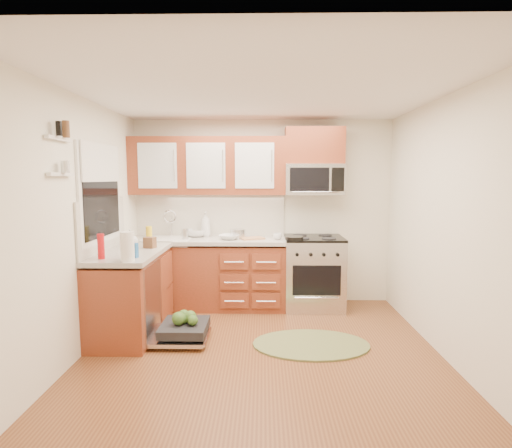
{
  "coord_description": "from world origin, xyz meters",
  "views": [
    {
      "loc": [
        0.01,
        -3.75,
        1.72
      ],
      "look_at": [
        -0.07,
        0.85,
        1.19
      ],
      "focal_mm": 28.0,
      "sensor_mm": 36.0,
      "label": 1
    }
  ],
  "objects_px": {
    "paper_towel_roll": "(127,247)",
    "sink": "(168,248)",
    "upper_cabinets": "(208,166)",
    "cup": "(278,236)",
    "dishwasher": "(181,331)",
    "range": "(313,272)",
    "skillet": "(294,238)",
    "bowl_b": "(196,233)",
    "cutting_board": "(252,238)",
    "stock_pot": "(238,234)",
    "microwave": "(314,179)",
    "rug": "(311,344)",
    "bowl_a": "(229,237)"
  },
  "relations": [
    {
      "from": "sink",
      "to": "stock_pot",
      "type": "height_order",
      "value": "stock_pot"
    },
    {
      "from": "cutting_board",
      "to": "bowl_a",
      "type": "bearing_deg",
      "value": -172.68
    },
    {
      "from": "dishwasher",
      "to": "cutting_board",
      "type": "distance_m",
      "value": 1.56
    },
    {
      "from": "microwave",
      "to": "skillet",
      "type": "height_order",
      "value": "microwave"
    },
    {
      "from": "range",
      "to": "bowl_b",
      "type": "height_order",
      "value": "bowl_b"
    },
    {
      "from": "paper_towel_roll",
      "to": "sink",
      "type": "bearing_deg",
      "value": 88.55
    },
    {
      "from": "cutting_board",
      "to": "bowl_b",
      "type": "xyz_separation_m",
      "value": [
        -0.77,
        0.21,
        0.04
      ]
    },
    {
      "from": "range",
      "to": "stock_pot",
      "type": "xyz_separation_m",
      "value": [
        -1.0,
        0.02,
        0.51
      ]
    },
    {
      "from": "rug",
      "to": "bowl_b",
      "type": "xyz_separation_m",
      "value": [
        -1.41,
        1.4,
        0.96
      ]
    },
    {
      "from": "cutting_board",
      "to": "upper_cabinets",
      "type": "bearing_deg",
      "value": 162.88
    },
    {
      "from": "range",
      "to": "cup",
      "type": "distance_m",
      "value": 0.69
    },
    {
      "from": "upper_cabinets",
      "to": "cup",
      "type": "xyz_separation_m",
      "value": [
        0.93,
        -0.23,
        -0.91
      ]
    },
    {
      "from": "dishwasher",
      "to": "bowl_b",
      "type": "relative_size",
      "value": 2.31
    },
    {
      "from": "microwave",
      "to": "skillet",
      "type": "relative_size",
      "value": 3.34
    },
    {
      "from": "upper_cabinets",
      "to": "bowl_b",
      "type": "relative_size",
      "value": 6.77
    },
    {
      "from": "cutting_board",
      "to": "bowl_a",
      "type": "distance_m",
      "value": 0.3
    },
    {
      "from": "cutting_board",
      "to": "range",
      "type": "bearing_deg",
      "value": 2.69
    },
    {
      "from": "rug",
      "to": "upper_cabinets",
      "type": "bearing_deg",
      "value": 131.94
    },
    {
      "from": "stock_pot",
      "to": "bowl_a",
      "type": "distance_m",
      "value": 0.15
    },
    {
      "from": "microwave",
      "to": "cup",
      "type": "xyz_separation_m",
      "value": [
        -0.48,
        -0.21,
        -0.73
      ]
    },
    {
      "from": "microwave",
      "to": "cutting_board",
      "type": "height_order",
      "value": "microwave"
    },
    {
      "from": "sink",
      "to": "cutting_board",
      "type": "bearing_deg",
      "value": -1.44
    },
    {
      "from": "upper_cabinets",
      "to": "range",
      "type": "distance_m",
      "value": 1.99
    },
    {
      "from": "microwave",
      "to": "skillet",
      "type": "xyz_separation_m",
      "value": [
        -0.28,
        -0.37,
        -0.73
      ]
    },
    {
      "from": "microwave",
      "to": "rug",
      "type": "bearing_deg",
      "value": -97.25
    },
    {
      "from": "cutting_board",
      "to": "paper_towel_roll",
      "type": "xyz_separation_m",
      "value": [
        -1.16,
        -1.41,
        0.13
      ]
    },
    {
      "from": "skillet",
      "to": "bowl_a",
      "type": "height_order",
      "value": "skillet"
    },
    {
      "from": "paper_towel_roll",
      "to": "upper_cabinets",
      "type": "bearing_deg",
      "value": 70.61
    },
    {
      "from": "bowl_b",
      "to": "stock_pot",
      "type": "bearing_deg",
      "value": -14.29
    },
    {
      "from": "bowl_b",
      "to": "skillet",
      "type": "bearing_deg",
      "value": -17.91
    },
    {
      "from": "range",
      "to": "sink",
      "type": "xyz_separation_m",
      "value": [
        -1.93,
        -0.01,
        0.33
      ]
    },
    {
      "from": "bowl_a",
      "to": "cup",
      "type": "height_order",
      "value": "cup"
    },
    {
      "from": "skillet",
      "to": "cup",
      "type": "bearing_deg",
      "value": 140.78
    },
    {
      "from": "upper_cabinets",
      "to": "rug",
      "type": "relative_size",
      "value": 1.7
    },
    {
      "from": "sink",
      "to": "cutting_board",
      "type": "xyz_separation_m",
      "value": [
        1.12,
        -0.03,
        0.14
      ]
    },
    {
      "from": "microwave",
      "to": "rug",
      "type": "distance_m",
      "value": 2.17
    },
    {
      "from": "microwave",
      "to": "upper_cabinets",
      "type": "bearing_deg",
      "value": 178.98
    },
    {
      "from": "cutting_board",
      "to": "stock_pot",
      "type": "bearing_deg",
      "value": 162.35
    },
    {
      "from": "range",
      "to": "microwave",
      "type": "height_order",
      "value": "microwave"
    },
    {
      "from": "range",
      "to": "sink",
      "type": "height_order",
      "value": "range"
    },
    {
      "from": "cup",
      "to": "microwave",
      "type": "bearing_deg",
      "value": 23.31
    },
    {
      "from": "paper_towel_roll",
      "to": "dishwasher",
      "type": "bearing_deg",
      "value": 36.88
    },
    {
      "from": "stock_pot",
      "to": "cutting_board",
      "type": "distance_m",
      "value": 0.21
    },
    {
      "from": "rug",
      "to": "cutting_board",
      "type": "height_order",
      "value": "cutting_board"
    },
    {
      "from": "bowl_b",
      "to": "cup",
      "type": "relative_size",
      "value": 2.74
    },
    {
      "from": "sink",
      "to": "skillet",
      "type": "xyz_separation_m",
      "value": [
        1.65,
        -0.24,
        0.17
      ]
    },
    {
      "from": "rug",
      "to": "bowl_b",
      "type": "distance_m",
      "value": 2.21
    },
    {
      "from": "rug",
      "to": "paper_towel_roll",
      "type": "distance_m",
      "value": 2.1
    },
    {
      "from": "range",
      "to": "cutting_board",
      "type": "relative_size",
      "value": 3.21
    },
    {
      "from": "dishwasher",
      "to": "bowl_a",
      "type": "xyz_separation_m",
      "value": [
        0.43,
        1.05,
        0.86
      ]
    }
  ]
}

